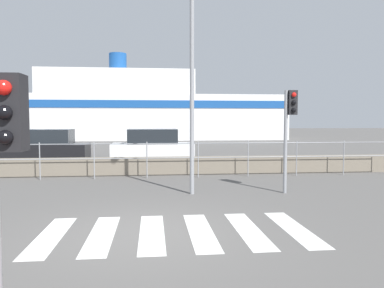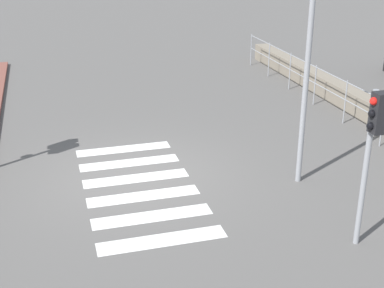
# 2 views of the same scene
# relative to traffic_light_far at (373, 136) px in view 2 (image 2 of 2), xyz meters

# --- Properties ---
(ground_plane) EXTENTS (160.00, 160.00, 0.00)m
(ground_plane) POSITION_rel_traffic_light_far_xyz_m (-4.02, -3.36, -2.12)
(ground_plane) COLOR #565451
(crosswalk) EXTENTS (4.95, 2.40, 0.01)m
(crosswalk) POSITION_rel_traffic_light_far_xyz_m (-3.39, -3.36, -2.12)
(crosswalk) COLOR silver
(crosswalk) RESTS_ON ground_plane
(harbor_fence) EXTENTS (18.35, 0.04, 1.29)m
(harbor_fence) POSITION_rel_traffic_light_far_xyz_m (-4.02, 3.13, -1.28)
(harbor_fence) COLOR gray
(harbor_fence) RESTS_ON ground_plane
(traffic_light_far) EXTENTS (0.34, 0.32, 2.89)m
(traffic_light_far) POSITION_rel_traffic_light_far_xyz_m (0.00, 0.00, 0.00)
(traffic_light_far) COLOR gray
(traffic_light_far) RESTS_ON ground_plane
(streetlamp) EXTENTS (0.32, 0.91, 5.87)m
(streetlamp) POSITION_rel_traffic_light_far_xyz_m (-2.73, -0.00, 1.51)
(streetlamp) COLOR gray
(streetlamp) RESTS_ON ground_plane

